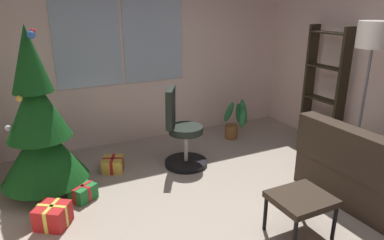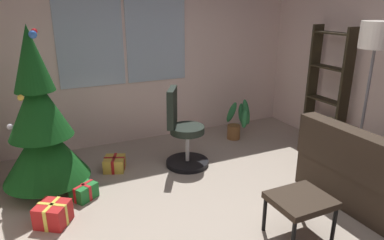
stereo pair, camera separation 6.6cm
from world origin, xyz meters
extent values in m
cube|color=#A99A8A|center=(0.00, 0.00, -0.05)|extent=(4.73, 5.18, 0.10)
cube|color=silver|center=(0.00, 2.64, 1.38)|extent=(4.73, 0.10, 2.75)
cube|color=silver|center=(-0.83, 2.58, 1.51)|extent=(0.90, 0.03, 1.20)
cube|color=silver|center=(0.12, 2.58, 1.51)|extent=(0.90, 0.03, 1.20)
cube|color=#34291F|center=(1.19, -0.53, 0.63)|extent=(0.23, 2.02, 0.45)
cube|color=#34291F|center=(1.50, 0.42, 0.50)|extent=(0.80, 0.15, 0.20)
cube|color=beige|center=(1.30, 0.23, 0.57)|extent=(0.22, 0.42, 0.41)
cube|color=#34291F|center=(0.41, -0.33, 0.38)|extent=(0.52, 0.45, 0.06)
cylinder|color=black|center=(0.18, -0.53, 0.17)|extent=(0.04, 0.04, 0.35)
cylinder|color=black|center=(0.64, -0.53, 0.17)|extent=(0.04, 0.04, 0.35)
cylinder|color=black|center=(0.18, -0.13, 0.17)|extent=(0.04, 0.04, 0.35)
cylinder|color=black|center=(0.64, -0.13, 0.17)|extent=(0.04, 0.04, 0.35)
cylinder|color=#4C331E|center=(-1.59, 1.51, 0.08)|extent=(0.12, 0.12, 0.16)
cone|color=#134E19|center=(-1.59, 1.51, 0.50)|extent=(0.93, 0.93, 0.68)
cone|color=#134E19|center=(-1.59, 1.51, 1.00)|extent=(0.67, 0.67, 0.68)
cone|color=#134E19|center=(-1.59, 1.51, 1.50)|extent=(0.41, 0.41, 0.68)
sphere|color=red|center=(-1.53, 1.46, 1.77)|extent=(0.06, 0.06, 0.06)
sphere|color=gold|center=(-1.74, 1.34, 1.15)|extent=(0.06, 0.06, 0.06)
sphere|color=silver|center=(-1.88, 1.45, 0.83)|extent=(0.06, 0.06, 0.06)
sphere|color=blue|center=(-1.54, 1.43, 1.74)|extent=(0.08, 0.08, 0.08)
cube|color=red|center=(-1.60, 0.81, 0.11)|extent=(0.39, 0.38, 0.21)
cube|color=#EAD84C|center=(-1.60, 0.81, 0.11)|extent=(0.19, 0.25, 0.22)
cube|color=#EAD84C|center=(-1.60, 0.81, 0.11)|extent=(0.26, 0.19, 0.22)
cube|color=#1E722D|center=(-1.27, 1.16, 0.08)|extent=(0.32, 0.31, 0.17)
cube|color=red|center=(-1.27, 1.16, 0.08)|extent=(0.15, 0.19, 0.18)
cube|color=red|center=(-1.27, 1.16, 0.08)|extent=(0.24, 0.17, 0.18)
cube|color=gold|center=(-0.80, 1.70, 0.08)|extent=(0.33, 0.34, 0.17)
cube|color=#B21919|center=(-0.80, 1.70, 0.08)|extent=(0.25, 0.13, 0.18)
cube|color=#B21919|center=(-0.80, 1.70, 0.08)|extent=(0.14, 0.27, 0.18)
cylinder|color=black|center=(0.10, 1.43, 0.03)|extent=(0.56, 0.56, 0.06)
cylinder|color=#B2B2B7|center=(0.10, 1.43, 0.28)|extent=(0.05, 0.05, 0.44)
cylinder|color=black|center=(0.10, 1.43, 0.50)|extent=(0.44, 0.44, 0.09)
cube|color=black|center=(-0.07, 1.53, 0.79)|extent=(0.27, 0.39, 0.49)
cube|color=#2D2718|center=(2.15, 0.86, 0.87)|extent=(0.18, 0.04, 1.75)
cube|color=#2D2718|center=(2.15, 1.46, 0.87)|extent=(0.18, 0.04, 1.75)
cube|color=#2D2718|center=(2.15, 1.16, 0.25)|extent=(0.18, 0.56, 0.02)
cube|color=#2D2718|center=(2.15, 1.16, 0.72)|extent=(0.18, 0.56, 0.02)
cube|color=#2D2718|center=(2.15, 1.16, 1.18)|extent=(0.18, 0.56, 0.02)
cube|color=#2D2718|center=(2.15, 1.16, 1.65)|extent=(0.18, 0.56, 0.02)
cube|color=#A42820|center=(2.16, 0.96, 0.36)|extent=(0.16, 0.08, 0.20)
cube|color=navy|center=(2.16, 1.03, 0.33)|extent=(0.14, 0.04, 0.15)
cube|color=beige|center=(2.16, 1.08, 0.37)|extent=(0.16, 0.06, 0.21)
cube|color=#2C693E|center=(2.16, 1.14, 0.36)|extent=(0.15, 0.05, 0.19)
cube|color=#732D6D|center=(2.17, 1.23, 0.35)|extent=(0.13, 0.08, 0.18)
cube|color=#B06F25|center=(2.17, 1.30, 0.33)|extent=(0.14, 0.06, 0.15)
cube|color=#46435B|center=(2.17, 1.36, 0.36)|extent=(0.14, 0.04, 0.20)
cylinder|color=slate|center=(1.70, 0.17, 0.01)|extent=(0.28, 0.28, 0.03)
cylinder|color=slate|center=(1.70, 0.17, 0.80)|extent=(0.03, 0.03, 1.55)
cylinder|color=white|center=(1.70, 0.17, 1.72)|extent=(0.34, 0.34, 0.28)
cylinder|color=brown|center=(1.14, 1.98, 0.11)|extent=(0.20, 0.20, 0.22)
ellipsoid|color=#276F3C|center=(1.33, 1.98, 0.37)|extent=(0.16, 0.14, 0.33)
ellipsoid|color=#276F3C|center=(1.17, 2.10, 0.40)|extent=(0.20, 0.19, 0.38)
ellipsoid|color=#276F3C|center=(1.34, 1.95, 0.42)|extent=(0.16, 0.18, 0.42)
ellipsoid|color=#276F3C|center=(1.22, 1.80, 0.37)|extent=(0.14, 0.16, 0.30)
ellipsoid|color=#276F3C|center=(1.32, 2.05, 0.37)|extent=(0.17, 0.23, 0.34)
camera|label=1|loc=(-1.66, -2.32, 2.04)|focal=32.42mm
camera|label=2|loc=(-1.60, -2.35, 2.04)|focal=32.42mm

